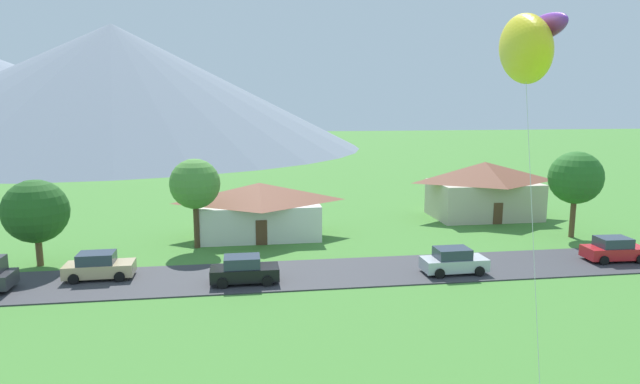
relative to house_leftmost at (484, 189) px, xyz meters
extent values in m
cube|color=#38383D|center=(-18.39, -15.04, -2.77)|extent=(160.00, 6.11, 0.08)
cone|color=slate|center=(-52.97, 88.71, 11.89)|extent=(117.92, 117.92, 29.40)
cube|color=beige|center=(0.00, 0.00, -1.06)|extent=(9.72, 6.20, 3.50)
pyramid|color=brown|center=(0.00, 0.00, 1.65)|extent=(10.50, 6.69, 1.93)
cube|color=brown|center=(0.00, -3.12, -1.81)|extent=(0.90, 0.06, 2.00)
cube|color=silver|center=(-21.82, -4.00, -1.37)|extent=(9.65, 6.44, 2.89)
pyramid|color=brown|center=(-21.82, -4.00, 0.87)|extent=(10.42, 6.95, 1.59)
cube|color=brown|center=(-21.82, -7.24, -1.81)|extent=(0.90, 0.06, 2.00)
cylinder|color=brown|center=(3.87, -8.46, -1.11)|extent=(0.44, 0.44, 3.40)
sphere|color=#286623|center=(3.87, -8.46, 2.20)|extent=(4.31, 4.31, 4.31)
cylinder|color=brown|center=(-37.14, -10.41, -1.70)|extent=(0.44, 0.44, 2.22)
sphere|color=#23561E|center=(-37.14, -10.41, 1.02)|extent=(4.32, 4.32, 4.32)
cylinder|color=#4C3823|center=(-26.79, -7.24, -1.03)|extent=(0.44, 0.44, 3.57)
sphere|color=#4C8938|center=(-26.79, -7.24, 2.19)|extent=(3.83, 3.83, 3.83)
cube|color=red|center=(2.64, -15.31, -2.13)|extent=(4.28, 1.99, 0.80)
cube|color=#2D3847|center=(2.49, -15.30, -1.39)|extent=(2.27, 1.68, 0.68)
cylinder|color=black|center=(4.03, -14.45, -2.41)|extent=(0.65, 0.27, 0.64)
cylinder|color=black|center=(1.34, -14.32, -2.41)|extent=(0.65, 0.27, 0.64)
cylinder|color=black|center=(1.25, -16.16, -2.41)|extent=(0.65, 0.27, 0.64)
cube|color=tan|center=(-32.31, -14.04, -2.13)|extent=(4.24, 1.89, 0.80)
cube|color=#2D3847|center=(-32.46, -14.05, -1.39)|extent=(2.23, 1.63, 0.68)
cylinder|color=black|center=(-30.98, -13.10, -2.41)|extent=(0.64, 0.25, 0.64)
cylinder|color=black|center=(-30.94, -14.94, -2.41)|extent=(0.64, 0.25, 0.64)
cylinder|color=black|center=(-33.68, -13.15, -2.41)|extent=(0.64, 0.25, 0.64)
cylinder|color=black|center=(-33.64, -14.99, -2.41)|extent=(0.64, 0.25, 0.64)
cube|color=#B7BCC1|center=(-9.63, -16.28, -2.13)|extent=(4.23, 1.88, 0.80)
cube|color=#2D3847|center=(-9.78, -16.28, -1.39)|extent=(2.23, 1.63, 0.68)
cylinder|color=black|center=(-8.30, -15.34, -2.41)|extent=(0.64, 0.25, 0.64)
cylinder|color=black|center=(-8.26, -17.18, -2.41)|extent=(0.64, 0.25, 0.64)
cylinder|color=black|center=(-11.00, -15.39, -2.41)|extent=(0.64, 0.25, 0.64)
cylinder|color=black|center=(-10.96, -17.23, -2.41)|extent=(0.64, 0.25, 0.64)
cube|color=black|center=(-23.22, -16.21, -2.13)|extent=(4.21, 1.81, 0.80)
cube|color=#2D3847|center=(-23.37, -16.21, -1.39)|extent=(2.20, 1.59, 0.68)
cylinder|color=black|center=(-21.87, -15.29, -2.41)|extent=(0.64, 0.24, 0.64)
cylinder|color=black|center=(-21.86, -17.13, -2.41)|extent=(0.64, 0.24, 0.64)
cylinder|color=black|center=(-24.57, -15.29, -2.41)|extent=(0.64, 0.24, 0.64)
cylinder|color=black|center=(-24.56, -17.13, -2.41)|extent=(0.64, 0.24, 0.64)
cylinder|color=black|center=(-37.77, -14.53, -2.35)|extent=(0.76, 0.28, 0.76)
ellipsoid|color=yellow|center=(-13.00, -29.72, 10.22)|extent=(2.54, 4.43, 2.73)
ellipsoid|color=purple|center=(-12.41, -29.83, 10.97)|extent=(1.32, 4.30, 0.94)
cylinder|color=silver|center=(-13.39, -31.62, 4.48)|extent=(0.79, 3.82, 11.49)
camera|label=1|loc=(-23.26, -48.40, 8.35)|focal=30.08mm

